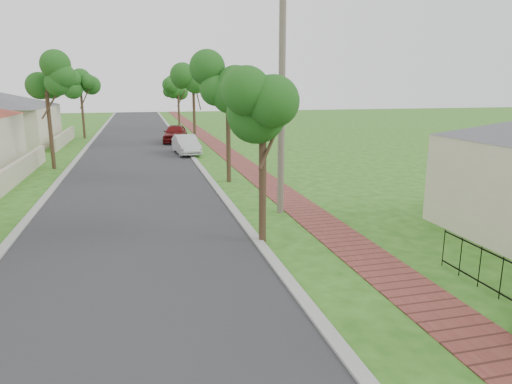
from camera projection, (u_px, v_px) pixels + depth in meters
name	position (u px, v px, depth m)	size (l,w,h in m)	color
road	(135.00, 171.00, 25.23)	(7.00, 120.00, 0.02)	#28282B
kerb_right	(201.00, 169.00, 26.11)	(0.30, 120.00, 0.10)	#9E9E99
kerb_left	(65.00, 174.00, 24.36)	(0.30, 120.00, 0.10)	#9E9E99
sidewalk	(245.00, 167.00, 26.73)	(1.50, 120.00, 0.03)	brown
street_trees	(134.00, 87.00, 30.69)	(10.70, 37.65, 5.89)	#382619
parked_car_red	(175.00, 133.00, 38.00)	(1.75, 4.36, 1.49)	#5F0E0E
parked_car_white	(186.00, 145.00, 31.35)	(1.38, 3.97, 1.31)	silver
near_tree	(263.00, 107.00, 12.95)	(1.98, 1.98, 5.07)	#382619
utility_pole	(282.00, 88.00, 16.03)	(1.20, 0.24, 8.98)	#6E6256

